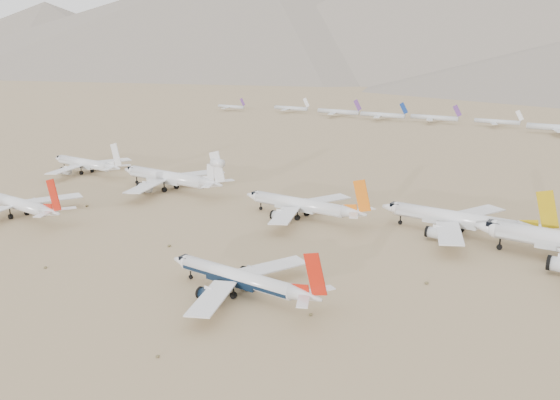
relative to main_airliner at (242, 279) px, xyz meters
The scene contains 8 objects.
ground 7.86m from the main_airliner, 169.74° to the right, with size 7000.00×7000.00×0.00m, color #9D845B.
main_airliner is the anchor object (origin of this frame).
second_airliner 98.60m from the main_airliner, behind, with size 44.78×43.77×15.88m.
row2_gold_tail 75.06m from the main_airliner, 69.29° to the left, with size 48.34×47.28×17.21m.
row2_orange_tail 61.74m from the main_airliner, 110.03° to the left, with size 44.78×43.80×15.97m.
row2_white_trijet 103.29m from the main_airliner, 144.45° to the left, with size 52.20×51.02×18.50m.
row2_white_twin 152.08m from the main_airliner, 156.46° to the left, with size 44.93×43.96×16.05m.
desert_scrub 36.05m from the main_airliner, 139.90° to the right, with size 233.60×121.67×0.63m.
Camera 1 is at (78.26, -85.86, 51.79)m, focal length 35.00 mm.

